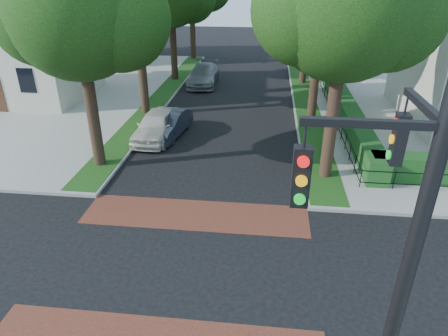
{
  "coord_description": "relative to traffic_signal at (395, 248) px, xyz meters",
  "views": [
    {
      "loc": [
        2.63,
        -10.07,
        8.91
      ],
      "look_at": [
        1.01,
        4.34,
        1.6
      ],
      "focal_mm": 32.0,
      "sensor_mm": 36.0,
      "label": 1
    }
  ],
  "objects": [
    {
      "name": "parked_car_front",
      "position": [
        -8.49,
        15.29,
        -3.89
      ],
      "size": [
        2.19,
        4.9,
        1.63
      ],
      "primitive_type": "imported",
      "rotation": [
        0.0,
        0.0,
        -0.06
      ],
      "color": "silver",
      "rests_on": "ground"
    },
    {
      "name": "house_left_near",
      "position": [
        -20.38,
        22.41,
        0.33
      ],
      "size": [
        10.0,
        9.0,
        10.14
      ],
      "color": "beige",
      "rests_on": "sidewalk_nw"
    },
    {
      "name": "tree_left_near",
      "position": [
        -10.28,
        11.64,
        2.56
      ],
      "size": [
        7.5,
        6.45,
        10.2
      ],
      "color": "black",
      "rests_on": "sidewalk_nw"
    },
    {
      "name": "parked_car_rear",
      "position": [
        -7.72,
        27.42,
        -3.89
      ],
      "size": [
        2.43,
        5.7,
        1.64
      ],
      "primitive_type": "imported",
      "rotation": [
        0.0,
        0.0,
        0.02
      ],
      "color": "gray",
      "rests_on": "ground"
    },
    {
      "name": "grass_strip_nw",
      "position": [
        -10.29,
        23.51,
        -4.55
      ],
      "size": [
        1.6,
        29.8,
        0.02
      ],
      "primitive_type": "cube",
      "color": "#214413",
      "rests_on": "sidewalk_nw"
    },
    {
      "name": "hedge_main_road",
      "position": [
        2.81,
        19.41,
        -3.96
      ],
      "size": [
        1.0,
        18.0,
        1.2
      ],
      "primitive_type": "cube",
      "color": "#19491A",
      "rests_on": "sidewalk_ne"
    },
    {
      "name": "parked_car_middle",
      "position": [
        -7.9,
        15.79,
        -3.99
      ],
      "size": [
        2.13,
        4.52,
        1.43
      ],
      "primitive_type": "imported",
      "rotation": [
        0.0,
        0.0,
        -0.15
      ],
      "color": "#222834",
      "rests_on": "ground"
    },
    {
      "name": "fence_main_road",
      "position": [
        2.01,
        19.41,
        -4.11
      ],
      "size": [
        0.06,
        18.0,
        0.9
      ],
      "primitive_type": null,
      "color": "black",
      "rests_on": "sidewalk_ne"
    },
    {
      "name": "house_left_far",
      "position": [
        -20.38,
        36.41,
        0.33
      ],
      "size": [
        10.0,
        9.0,
        10.14
      ],
      "color": "beige",
      "rests_on": "sidewalk_nw"
    },
    {
      "name": "ground",
      "position": [
        -4.89,
        4.41,
        -4.71
      ],
      "size": [
        120.0,
        120.0,
        0.0
      ],
      "primitive_type": "plane",
      "color": "black",
      "rests_on": "ground"
    },
    {
      "name": "crosswalk_far",
      "position": [
        -4.89,
        7.61,
        -4.7
      ],
      "size": [
        9.0,
        2.2,
        0.01
      ],
      "primitive_type": "cube",
      "color": "brown",
      "rests_on": "ground"
    },
    {
      "name": "traffic_signal",
      "position": [
        0.0,
        0.0,
        0.0
      ],
      "size": [
        2.17,
        2.0,
        8.0
      ],
      "color": "black",
      "rests_on": "sidewalk_se"
    },
    {
      "name": "tree_right_near",
      "position": [
        0.72,
        11.65,
        2.92
      ],
      "size": [
        7.75,
        6.67,
        10.66
      ],
      "color": "black",
      "rests_on": "sidewalk_ne"
    },
    {
      "name": "grass_strip_ne",
      "position": [
        0.51,
        23.51,
        -4.55
      ],
      "size": [
        1.6,
        29.8,
        0.02
      ],
      "primitive_type": "cube",
      "color": "#214413",
      "rests_on": "sidewalk_ne"
    }
  ]
}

